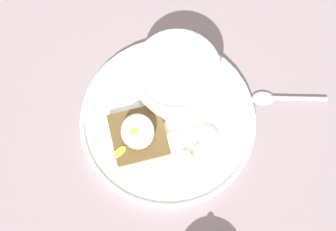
{
  "coord_description": "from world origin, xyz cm",
  "views": [
    {
      "loc": [
        19.97,
        -4.77,
        73.48
      ],
      "look_at": [
        0.0,
        0.0,
        5.0
      ],
      "focal_mm": 50.0,
      "sensor_mm": 36.0,
      "label": 1
    }
  ],
  "objects_px": {
    "banana_slice_left": "(202,152)",
    "banana_slice_back": "(183,160)",
    "banana_slice_front": "(177,143)",
    "banana_slice_right": "(191,137)",
    "oatmeal_bowl": "(177,76)",
    "poached_egg": "(137,132)",
    "banana_slice_inner": "(207,137)",
    "spoon": "(280,98)",
    "toast_slice": "(139,135)"
  },
  "relations": [
    {
      "from": "banana_slice_back",
      "to": "banana_slice_front",
      "type": "bearing_deg",
      "value": -175.83
    },
    {
      "from": "oatmeal_bowl",
      "to": "banana_slice_left",
      "type": "xyz_separation_m",
      "value": [
        0.12,
        0.01,
        -0.03
      ]
    },
    {
      "from": "banana_slice_left",
      "to": "banana_slice_back",
      "type": "height_order",
      "value": "banana_slice_left"
    },
    {
      "from": "oatmeal_bowl",
      "to": "toast_slice",
      "type": "height_order",
      "value": "oatmeal_bowl"
    },
    {
      "from": "banana_slice_front",
      "to": "banana_slice_back",
      "type": "relative_size",
      "value": 1.01
    },
    {
      "from": "oatmeal_bowl",
      "to": "banana_slice_front",
      "type": "xyz_separation_m",
      "value": [
        0.1,
        -0.02,
        -0.03
      ]
    },
    {
      "from": "poached_egg",
      "to": "spoon",
      "type": "xyz_separation_m",
      "value": [
        -0.01,
        0.23,
        -0.04
      ]
    },
    {
      "from": "toast_slice",
      "to": "banana_slice_back",
      "type": "relative_size",
      "value": 2.04
    },
    {
      "from": "banana_slice_inner",
      "to": "banana_slice_front",
      "type": "bearing_deg",
      "value": -91.87
    },
    {
      "from": "banana_slice_front",
      "to": "banana_slice_back",
      "type": "height_order",
      "value": "same"
    },
    {
      "from": "banana_slice_back",
      "to": "spoon",
      "type": "distance_m",
      "value": 0.19
    },
    {
      "from": "banana_slice_left",
      "to": "poached_egg",
      "type": "bearing_deg",
      "value": -118.36
    },
    {
      "from": "poached_egg",
      "to": "spoon",
      "type": "distance_m",
      "value": 0.24
    },
    {
      "from": "banana_slice_front",
      "to": "banana_slice_right",
      "type": "height_order",
      "value": "same"
    },
    {
      "from": "banana_slice_back",
      "to": "banana_slice_inner",
      "type": "height_order",
      "value": "banana_slice_back"
    },
    {
      "from": "banana_slice_back",
      "to": "banana_slice_right",
      "type": "bearing_deg",
      "value": 147.53
    },
    {
      "from": "toast_slice",
      "to": "banana_slice_front",
      "type": "height_order",
      "value": "same"
    },
    {
      "from": "oatmeal_bowl",
      "to": "banana_slice_left",
      "type": "height_order",
      "value": "oatmeal_bowl"
    },
    {
      "from": "oatmeal_bowl",
      "to": "banana_slice_back",
      "type": "xyz_separation_m",
      "value": [
        0.12,
        -0.02,
        -0.03
      ]
    },
    {
      "from": "poached_egg",
      "to": "oatmeal_bowl",
      "type": "bearing_deg",
      "value": 132.13
    },
    {
      "from": "banana_slice_inner",
      "to": "banana_slice_right",
      "type": "bearing_deg",
      "value": -104.76
    },
    {
      "from": "banana_slice_front",
      "to": "banana_slice_right",
      "type": "relative_size",
      "value": 1.08
    },
    {
      "from": "poached_egg",
      "to": "banana_slice_inner",
      "type": "height_order",
      "value": "poached_egg"
    },
    {
      "from": "oatmeal_bowl",
      "to": "banana_slice_front",
      "type": "relative_size",
      "value": 3.17
    },
    {
      "from": "poached_egg",
      "to": "banana_slice_inner",
      "type": "xyz_separation_m",
      "value": [
        0.03,
        0.1,
        -0.03
      ]
    },
    {
      "from": "oatmeal_bowl",
      "to": "banana_slice_back",
      "type": "bearing_deg",
      "value": -9.24
    },
    {
      "from": "banana_slice_left",
      "to": "banana_slice_right",
      "type": "height_order",
      "value": "banana_slice_left"
    },
    {
      "from": "banana_slice_left",
      "to": "oatmeal_bowl",
      "type": "bearing_deg",
      "value": -174.84
    },
    {
      "from": "toast_slice",
      "to": "banana_slice_back",
      "type": "xyz_separation_m",
      "value": [
        0.05,
        0.06,
        -0.0
      ]
    },
    {
      "from": "banana_slice_inner",
      "to": "oatmeal_bowl",
      "type": "bearing_deg",
      "value": -165.73
    },
    {
      "from": "banana_slice_front",
      "to": "banana_slice_inner",
      "type": "distance_m",
      "value": 0.05
    },
    {
      "from": "banana_slice_front",
      "to": "banana_slice_left",
      "type": "height_order",
      "value": "banana_slice_left"
    },
    {
      "from": "toast_slice",
      "to": "banana_slice_right",
      "type": "xyz_separation_m",
      "value": [
        0.02,
        0.08,
        -0.0
      ]
    },
    {
      "from": "oatmeal_bowl",
      "to": "poached_egg",
      "type": "height_order",
      "value": "oatmeal_bowl"
    },
    {
      "from": "banana_slice_front",
      "to": "spoon",
      "type": "xyz_separation_m",
      "value": [
        -0.04,
        0.18,
        -0.01
      ]
    },
    {
      "from": "poached_egg",
      "to": "banana_slice_front",
      "type": "xyz_separation_m",
      "value": [
        0.03,
        0.06,
        -0.02
      ]
    },
    {
      "from": "oatmeal_bowl",
      "to": "banana_slice_right",
      "type": "distance_m",
      "value": 0.1
    },
    {
      "from": "banana_slice_back",
      "to": "banana_slice_right",
      "type": "height_order",
      "value": "same"
    },
    {
      "from": "oatmeal_bowl",
      "to": "banana_slice_left",
      "type": "bearing_deg",
      "value": 5.16
    },
    {
      "from": "poached_egg",
      "to": "banana_slice_inner",
      "type": "relative_size",
      "value": 1.85
    },
    {
      "from": "banana_slice_front",
      "to": "spoon",
      "type": "bearing_deg",
      "value": 101.57
    },
    {
      "from": "banana_slice_back",
      "to": "spoon",
      "type": "relative_size",
      "value": 0.34
    },
    {
      "from": "poached_egg",
      "to": "banana_slice_inner",
      "type": "distance_m",
      "value": 0.11
    },
    {
      "from": "toast_slice",
      "to": "banana_slice_front",
      "type": "xyz_separation_m",
      "value": [
        0.03,
        0.06,
        -0.0
      ]
    },
    {
      "from": "toast_slice",
      "to": "banana_slice_right",
      "type": "relative_size",
      "value": 2.18
    },
    {
      "from": "banana_slice_back",
      "to": "banana_slice_inner",
      "type": "relative_size",
      "value": 1.06
    },
    {
      "from": "banana_slice_front",
      "to": "banana_slice_left",
      "type": "distance_m",
      "value": 0.04
    },
    {
      "from": "banana_slice_front",
      "to": "banana_slice_back",
      "type": "distance_m",
      "value": 0.03
    },
    {
      "from": "banana_slice_back",
      "to": "poached_egg",
      "type": "bearing_deg",
      "value": -132.64
    },
    {
      "from": "banana_slice_left",
      "to": "banana_slice_back",
      "type": "bearing_deg",
      "value": -80.1
    }
  ]
}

